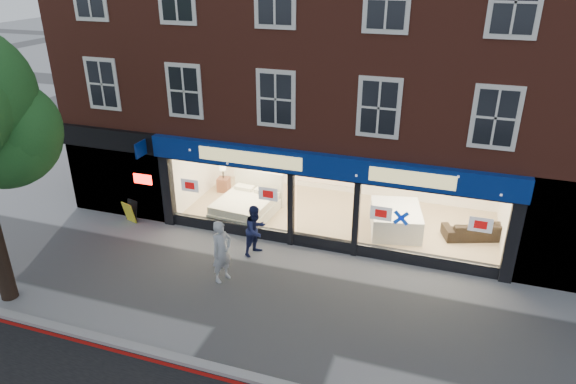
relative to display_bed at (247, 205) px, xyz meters
The scene contains 11 objects.
ground 5.38m from the display_bed, 53.98° to the right, with size 120.00×120.00×0.00m, color gray.
kerb_stone 7.90m from the display_bed, 66.45° to the right, with size 60.00×0.25×0.12m, color gray.
showroom_floor 3.31m from the display_bed, 16.15° to the left, with size 11.00×4.50×0.10m, color tan.
building 7.42m from the display_bed, 39.62° to the left, with size 19.00×8.26×10.30m.
display_bed is the anchor object (origin of this frame).
bedside_table 2.31m from the display_bed, 135.86° to the left, with size 0.45×0.45×0.55m, color brown.
mattress_stack 5.25m from the display_bed, ahead, with size 2.00×2.33×0.80m.
sofa 7.80m from the display_bed, ahead, with size 1.99×0.78×0.58m, color black.
a_board 4.09m from the display_bed, 156.40° to the right, with size 0.51×0.33×0.78m, color yellow.
pedestrian_grey 3.99m from the display_bed, 77.16° to the right, with size 0.68×0.45×1.87m, color #ACAFB4.
pedestrian_blue 2.57m from the display_bed, 60.45° to the right, with size 0.80×0.63×1.65m, color #1B214D.
Camera 1 is at (3.53, -10.81, 8.56)m, focal length 32.00 mm.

